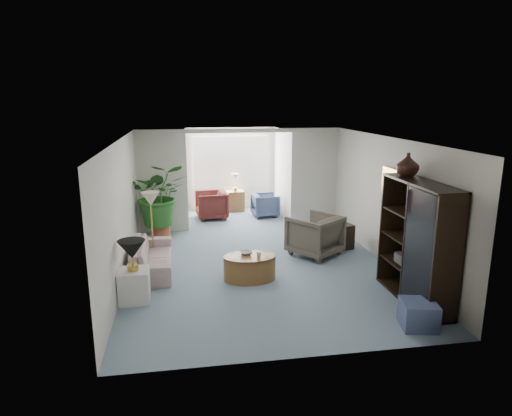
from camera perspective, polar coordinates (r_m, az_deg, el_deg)
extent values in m
plane|color=gray|center=(8.70, 0.65, -7.98)|extent=(6.00, 6.00, 0.00)
plane|color=gray|center=(12.56, -2.60, -1.17)|extent=(2.60, 2.60, 0.00)
cube|color=silver|center=(11.15, -11.74, 3.24)|extent=(1.20, 0.12, 2.50)
cube|color=silver|center=(11.62, 7.35, 3.83)|extent=(1.20, 0.12, 2.50)
cube|color=silver|center=(11.08, -2.05, 9.71)|extent=(2.60, 0.12, 0.10)
cube|color=white|center=(13.35, -3.22, 5.83)|extent=(2.20, 0.02, 1.50)
cube|color=white|center=(13.32, -3.21, 5.81)|extent=(2.20, 0.02, 1.50)
cube|color=#B0A78C|center=(8.90, 16.62, 3.32)|extent=(0.04, 0.50, 0.40)
imported|color=beige|center=(8.89, -13.01, -5.97)|extent=(0.77, 1.89, 0.55)
cube|color=white|center=(7.66, -15.10, -9.44)|extent=(0.49, 0.49, 0.53)
cone|color=black|center=(7.45, -15.40, -5.07)|extent=(0.44, 0.44, 0.30)
cone|color=beige|center=(9.29, -13.15, 1.12)|extent=(0.36, 0.36, 0.28)
cylinder|color=brown|center=(8.26, -0.80, -7.53)|extent=(1.17, 1.17, 0.45)
imported|color=beige|center=(8.25, -1.26, -5.67)|extent=(0.28, 0.28, 0.06)
imported|color=beige|center=(8.09, 0.35, -5.96)|extent=(0.11, 0.11, 0.08)
imported|color=#5B5448|center=(9.53, 7.42, -3.41)|extent=(1.30, 1.31, 0.86)
cube|color=black|center=(10.07, 10.73, -3.56)|extent=(0.53, 0.47, 0.54)
cube|color=black|center=(7.64, 19.65, -4.11)|extent=(0.47, 1.76, 1.96)
imported|color=black|center=(7.82, 18.58, 5.20)|extent=(0.37, 0.37, 0.39)
cube|color=#4B5981|center=(7.05, 19.80, -12.52)|extent=(0.57, 0.57, 0.39)
cylinder|color=#A04E2E|center=(10.88, -11.83, -2.93)|extent=(0.40, 0.40, 0.32)
imported|color=#276322|center=(10.66, -12.06, 1.69)|extent=(1.32, 1.15, 1.47)
imported|color=#4B5981|center=(12.60, 1.18, 0.38)|extent=(0.75, 0.74, 0.64)
imported|color=maroon|center=(12.41, -5.64, 0.37)|extent=(0.88, 0.86, 0.75)
cube|color=brown|center=(13.22, -2.61, 0.89)|extent=(0.51, 0.41, 0.59)
cube|color=black|center=(7.36, 20.80, -7.71)|extent=(0.30, 0.26, 0.16)
cube|color=#393633|center=(7.90, 18.39, -6.04)|extent=(0.30, 0.26, 0.16)
cube|color=#3C3B38|center=(7.45, 20.01, -3.72)|extent=(0.30, 0.26, 0.16)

